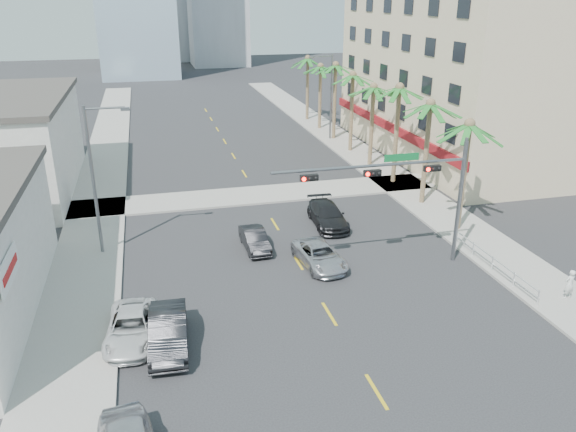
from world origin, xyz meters
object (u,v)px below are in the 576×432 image
(car_lane_left, at_px, (255,240))
(car_lane_center, at_px, (319,256))
(car_parked_mid, at_px, (168,332))
(car_lane_right, at_px, (328,215))
(traffic_signal_mast, at_px, (410,183))
(car_parked_far, at_px, (131,327))
(pedestrian, at_px, (569,284))

(car_lane_left, distance_m, car_lane_center, 4.49)
(car_parked_mid, xyz_separation_m, car_lane_right, (11.24, 11.81, -0.05))
(traffic_signal_mast, height_order, car_parked_far, traffic_signal_mast)
(car_parked_far, relative_size, car_lane_left, 1.24)
(car_lane_center, relative_size, pedestrian, 2.85)
(traffic_signal_mast, xyz_separation_m, car_lane_center, (-4.69, 1.28, -4.43))
(car_parked_mid, height_order, car_parked_far, car_parked_mid)
(traffic_signal_mast, height_order, pedestrian, traffic_signal_mast)
(traffic_signal_mast, relative_size, car_parked_mid, 2.36)
(traffic_signal_mast, bearing_deg, car_parked_mid, -160.45)
(car_parked_far, bearing_deg, car_lane_right, 45.17)
(car_lane_left, height_order, car_lane_center, car_lane_center)
(traffic_signal_mast, xyz_separation_m, car_lane_right, (-2.35, 6.98, -4.33))
(car_parked_mid, distance_m, car_lane_left, 10.89)
(car_lane_right, bearing_deg, car_lane_center, -109.32)
(traffic_signal_mast, height_order, car_lane_left, traffic_signal_mast)
(car_parked_far, xyz_separation_m, car_lane_right, (12.84, 10.83, 0.08))
(car_parked_far, distance_m, car_lane_right, 16.80)
(car_lane_left, distance_m, pedestrian, 17.57)
(car_parked_far, xyz_separation_m, pedestrian, (21.65, -1.85, 0.30))
(car_lane_center, bearing_deg, traffic_signal_mast, -21.80)
(car_parked_far, bearing_deg, pedestrian, 0.13)
(car_parked_mid, bearing_deg, car_parked_far, 151.83)
(car_parked_far, height_order, car_lane_center, car_parked_far)
(car_lane_center, xyz_separation_m, pedestrian, (11.16, -6.98, 0.32))
(car_parked_far, distance_m, car_lane_center, 11.68)
(car_lane_left, xyz_separation_m, pedestrian, (14.34, -10.15, 0.32))
(car_lane_left, relative_size, car_lane_right, 0.75)
(car_parked_far, bearing_deg, car_parked_mid, -26.34)
(traffic_signal_mast, xyz_separation_m, car_lane_left, (-7.88, 4.45, -4.44))
(car_lane_right, bearing_deg, car_lane_left, -152.37)
(car_lane_right, distance_m, pedestrian, 15.44)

